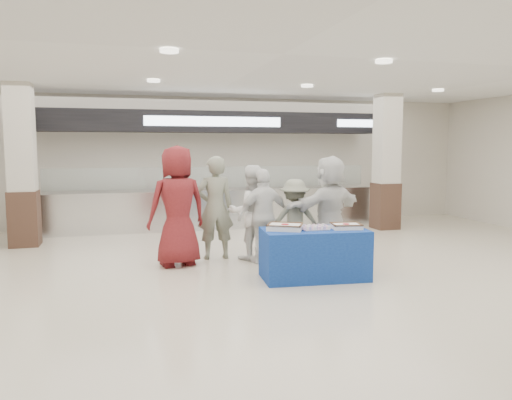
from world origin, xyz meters
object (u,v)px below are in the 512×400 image
object	(u,v)px
sheet_cake_left	(285,226)
soldier_a	(215,208)
sheet_cake_right	(346,226)
civilian_maroon	(177,206)
soldier_b	(295,220)
cupcake_tray	(314,227)
civilian_white	(330,208)
display_table	(314,254)
chef_short	(264,216)
chef_tall	(251,212)

from	to	relation	value
sheet_cake_left	soldier_a	xyz separation A→B (m)	(-0.74, 1.64, 0.10)
sheet_cake_right	soldier_a	world-z (taller)	soldier_a
civilian_maroon	soldier_b	distance (m)	2.01
sheet_cake_right	civilian_maroon	bearing A→B (deg)	148.45
sheet_cake_left	sheet_cake_right	world-z (taller)	sheet_cake_left
sheet_cake_right	cupcake_tray	xyz separation A→B (m)	(-0.49, 0.06, -0.02)
civilian_white	display_table	bearing A→B (deg)	33.07
sheet_cake_right	chef_short	world-z (taller)	chef_short
display_table	cupcake_tray	world-z (taller)	cupcake_tray
chef_tall	chef_short	xyz separation A→B (m)	(0.14, -0.33, -0.02)
display_table	soldier_b	xyz separation A→B (m)	(0.11, 1.19, 0.33)
display_table	chef_short	xyz separation A→B (m)	(-0.44, 1.20, 0.43)
sheet_cake_right	chef_short	bearing A→B (deg)	125.64
civilian_maroon	chef_tall	distance (m)	1.32
soldier_a	chef_tall	distance (m)	0.63
chef_short	cupcake_tray	bearing A→B (deg)	101.77
chef_tall	civilian_white	xyz separation A→B (m)	(1.29, -0.46, 0.08)
display_table	soldier_b	size ratio (longest dim) A/B	1.09
soldier_a	civilian_white	xyz separation A→B (m)	(1.89, -0.64, 0.01)
sheet_cake_left	chef_tall	bearing A→B (deg)	95.53
display_table	civilian_maroon	world-z (taller)	civilian_maroon
cupcake_tray	civilian_white	size ratio (longest dim) A/B	0.21
sheet_cake_left	soldier_b	distance (m)	1.25
soldier_a	civilian_white	bearing A→B (deg)	161.23
soldier_a	display_table	bearing A→B (deg)	124.58
soldier_b	sheet_cake_right	bearing A→B (deg)	114.85
cupcake_tray	civilian_white	world-z (taller)	civilian_white
soldier_b	civilian_white	world-z (taller)	civilian_white
sheet_cake_right	sheet_cake_left	bearing A→B (deg)	171.14
civilian_maroon	soldier_a	size ratio (longest dim) A/B	1.10
sheet_cake_right	chef_tall	world-z (taller)	chef_tall
cupcake_tray	civilian_white	bearing A→B (deg)	56.56
civilian_maroon	soldier_b	bearing A→B (deg)	161.69
soldier_b	civilian_maroon	bearing A→B (deg)	3.28
civilian_maroon	soldier_a	world-z (taller)	civilian_maroon
cupcake_tray	chef_short	size ratio (longest dim) A/B	0.24
sheet_cake_right	soldier_b	distance (m)	1.32
soldier_b	soldier_a	bearing A→B (deg)	-13.61
chef_tall	chef_short	size ratio (longest dim) A/B	1.03
sheet_cake_right	chef_tall	distance (m)	1.92
sheet_cake_left	civilian_maroon	distance (m)	1.95
soldier_a	cupcake_tray	bearing A→B (deg)	124.07
sheet_cake_left	soldier_a	world-z (taller)	soldier_a
civilian_white	chef_short	bearing A→B (deg)	-29.88
chef_short	civilian_white	bearing A→B (deg)	166.04
display_table	soldier_a	world-z (taller)	soldier_a
display_table	civilian_white	xyz separation A→B (m)	(0.71, 1.07, 0.54)
sheet_cake_left	civilian_white	distance (m)	1.53
chef_short	soldier_b	bearing A→B (deg)	170.88
display_table	soldier_b	world-z (taller)	soldier_b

